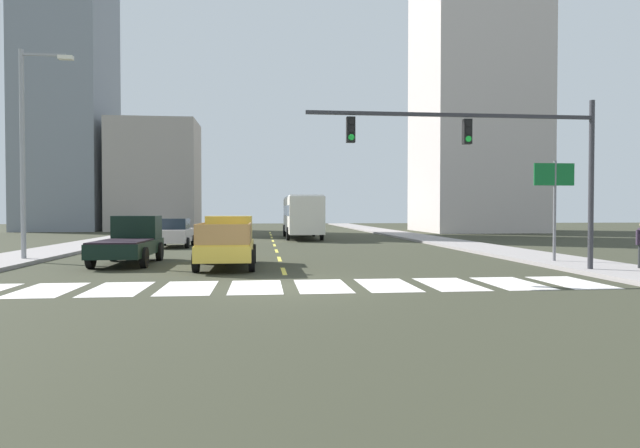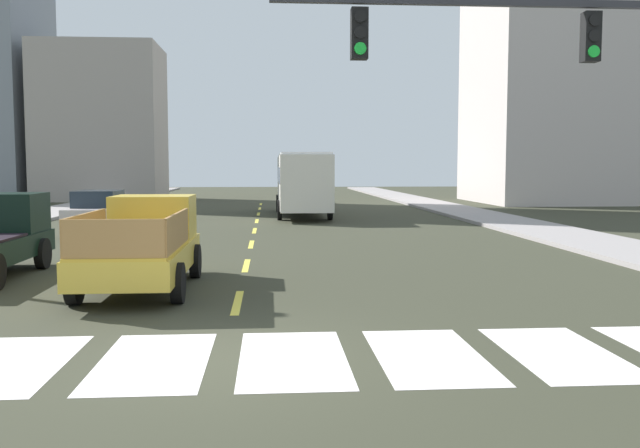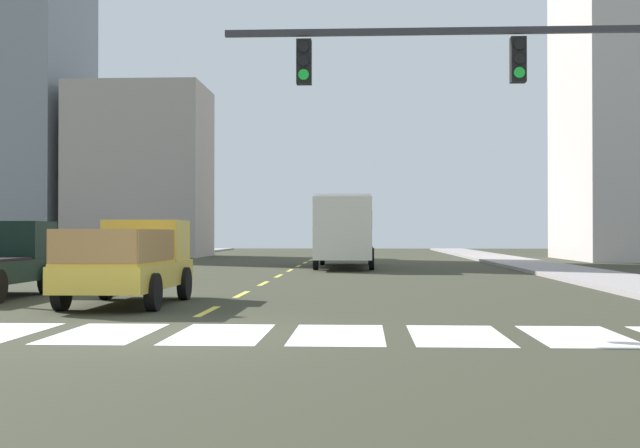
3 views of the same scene
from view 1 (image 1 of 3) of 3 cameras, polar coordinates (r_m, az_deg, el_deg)
The scene contains 29 objects.
ground_plane at distance 15.69m, azimuth -3.25°, elevation -6.57°, with size 160.00×160.00×0.00m, color #333426.
sidewalk_right at distance 35.79m, azimuth 14.20°, elevation -2.03°, with size 3.25×110.00×0.15m, color gray.
sidewalk_left at distance 35.30m, azimuth -24.01°, elevation -2.15°, with size 3.25×110.00×0.15m, color gray.
crosswalk_stripe_1 at distance 16.74m, azimuth -26.78°, elevation -6.20°, with size 1.48×2.92×0.01m, color white.
crosswalk_stripe_2 at distance 16.17m, azimuth -20.43°, elevation -6.41°, with size 1.48×2.92×0.01m, color white.
crosswalk_stripe_3 at distance 15.80m, azimuth -13.70°, elevation -6.54°, with size 1.48×2.92×0.01m, color white.
crosswalk_stripe_4 at distance 15.67m, azimuth -6.75°, elevation -6.58°, with size 1.48×2.92×0.01m, color white.
crosswalk_stripe_5 at distance 15.76m, azimuth 0.23°, elevation -6.52°, with size 1.48×2.92×0.01m, color white.
crosswalk_stripe_6 at distance 16.08m, azimuth 7.01°, elevation -6.37°, with size 1.48×2.92×0.01m, color white.
crosswalk_stripe_7 at distance 16.61m, azimuth 13.45°, elevation -6.15°, with size 1.48×2.92×0.01m, color white.
crosswalk_stripe_8 at distance 17.33m, azimuth 19.41°, elevation -5.88°, with size 1.48×2.92×0.01m, color white.
crosswalk_stripe_9 at distance 18.23m, azimuth 24.84°, elevation -5.57°, with size 1.48×2.92×0.01m, color white.
lane_dash_0 at distance 19.65m, azimuth -3.83°, elevation -4.96°, with size 0.16×2.40×0.01m, color yellow.
lane_dash_1 at distance 24.62m, azimuth -4.28°, elevation -3.68°, with size 0.16×2.40×0.01m, color yellow.
lane_dash_2 at distance 29.61m, azimuth -4.59°, elevation -2.83°, with size 0.16×2.40×0.01m, color yellow.
lane_dash_3 at distance 34.59m, azimuth -4.80°, elevation -2.22°, with size 0.16×2.40×0.01m, color yellow.
lane_dash_4 at distance 39.58m, azimuth -4.96°, elevation -1.77°, with size 0.16×2.40×0.01m, color yellow.
lane_dash_5 at distance 44.58m, azimuth -5.09°, elevation -1.42°, with size 0.16×2.40×0.01m, color yellow.
lane_dash_6 at distance 49.57m, azimuth -5.19°, elevation -1.14°, with size 0.16×2.40×0.01m, color yellow.
lane_dash_7 at distance 54.56m, azimuth -5.27°, elevation -0.91°, with size 0.16×2.40×0.01m, color yellow.
pickup_stakebed at distance 21.57m, azimuth -9.68°, elevation -1.92°, with size 2.18×5.20×1.96m.
pickup_dark at distance 23.91m, azimuth -19.26°, elevation -1.70°, with size 2.18×5.20×1.96m.
city_bus at distance 43.13m, azimuth -1.91°, elevation 1.08°, with size 2.72×10.80×3.32m.
sedan_near_right at distance 33.92m, azimuth -14.99°, elevation -0.89°, with size 2.02×4.40×1.72m.
traffic_signal_gantry at distance 19.62m, azimuth 18.48°, elevation 7.36°, with size 10.04×0.27×6.00m.
direction_sign_green at distance 23.93m, azimuth 23.38°, elevation 3.33°, with size 1.70×0.12×4.20m.
streetlight_left at distance 26.38m, azimuth -28.44°, elevation 7.30°, with size 2.20×0.28×9.00m.
block_mid_left at distance 61.85m, azimuth 16.07°, elevation 14.70°, with size 11.62×11.54×32.97m, color beige.
block_mid_right at distance 62.83m, azimuth -16.92°, elevation 4.83°, with size 9.27×7.23×12.05m, color #9E958C.
Camera 1 is at (-0.76, -15.52, 2.17)m, focal length 30.49 mm.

